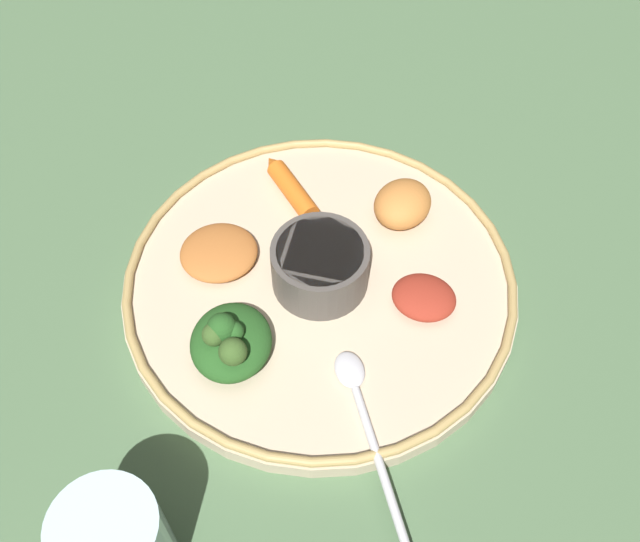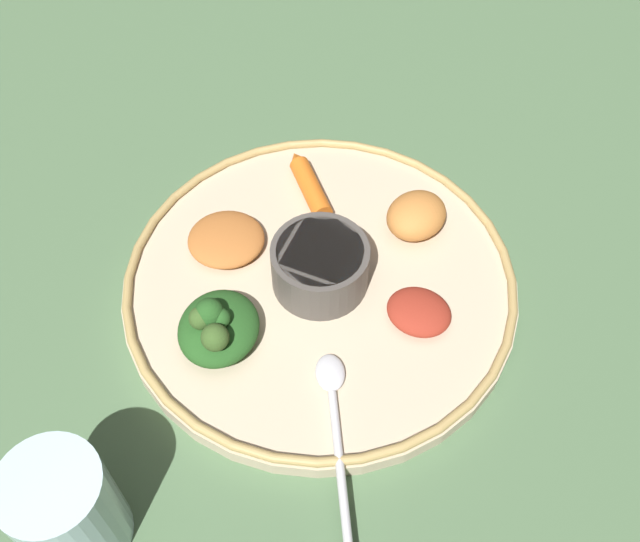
{
  "view_description": "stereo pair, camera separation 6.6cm",
  "coord_description": "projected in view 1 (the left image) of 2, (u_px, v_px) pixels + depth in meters",
  "views": [
    {
      "loc": [
        -0.23,
        0.31,
        0.56
      ],
      "look_at": [
        0.0,
        0.0,
        0.03
      ],
      "focal_mm": 42.66,
      "sensor_mm": 36.0,
      "label": 1
    },
    {
      "loc": [
        -0.28,
        0.27,
        0.56
      ],
      "look_at": [
        0.0,
        0.0,
        0.03
      ],
      "focal_mm": 42.66,
      "sensor_mm": 36.0,
      "label": 2
    }
  ],
  "objects": [
    {
      "name": "mound_squash",
      "position": [
        402.0,
        204.0,
        0.7
      ],
      "size": [
        0.05,
        0.06,
        0.03
      ],
      "primitive_type": "ellipsoid",
      "rotation": [
        0.0,
        0.0,
        1.58
      ],
      "color": "#C67A38",
      "rests_on": "platter"
    },
    {
      "name": "mound_beet",
      "position": [
        424.0,
        297.0,
        0.65
      ],
      "size": [
        0.07,
        0.06,
        0.02
      ],
      "primitive_type": "ellipsoid",
      "rotation": [
        0.0,
        0.0,
        0.3
      ],
      "color": "maroon",
      "rests_on": "platter"
    },
    {
      "name": "center_bowl",
      "position": [
        320.0,
        265.0,
        0.65
      ],
      "size": [
        0.08,
        0.08,
        0.04
      ],
      "color": "#4C4742",
      "rests_on": "platter"
    },
    {
      "name": "ground_plane",
      "position": [
        320.0,
        291.0,
        0.68
      ],
      "size": [
        2.4,
        2.4,
        0.0
      ],
      "primitive_type": "plane",
      "color": "#4C6B47"
    },
    {
      "name": "platter_rim",
      "position": [
        320.0,
        279.0,
        0.67
      ],
      "size": [
        0.35,
        0.35,
        0.01
      ],
      "primitive_type": "torus",
      "color": "tan",
      "rests_on": "platter"
    },
    {
      "name": "mound_chickpea",
      "position": [
        219.0,
        253.0,
        0.68
      ],
      "size": [
        0.1,
        0.1,
        0.02
      ],
      "primitive_type": "ellipsoid",
      "rotation": [
        0.0,
        0.0,
        2.38
      ],
      "color": "#B2662D",
      "rests_on": "platter"
    },
    {
      "name": "spoon",
      "position": [
        364.0,
        415.0,
        0.59
      ],
      "size": [
        0.14,
        0.12,
        0.01
      ],
      "color": "silver",
      "rests_on": "platter"
    },
    {
      "name": "carrot_near_spoon",
      "position": [
        290.0,
        186.0,
        0.72
      ],
      "size": [
        0.08,
        0.05,
        0.02
      ],
      "color": "orange",
      "rests_on": "platter"
    },
    {
      "name": "greens_pile",
      "position": [
        230.0,
        341.0,
        0.61
      ],
      "size": [
        0.1,
        0.1,
        0.05
      ],
      "color": "#23511E",
      "rests_on": "platter"
    },
    {
      "name": "platter",
      "position": [
        320.0,
        286.0,
        0.68
      ],
      "size": [
        0.35,
        0.35,
        0.02
      ],
      "primitive_type": "cylinder",
      "color": "#C6B293",
      "rests_on": "ground_plane"
    }
  ]
}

